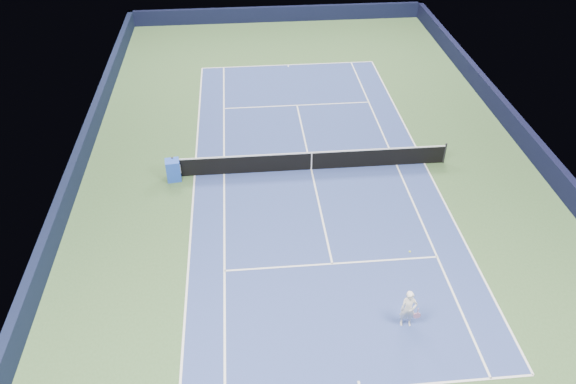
{
  "coord_description": "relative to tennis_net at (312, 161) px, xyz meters",
  "views": [
    {
      "loc": [
        -3.13,
        -21.69,
        15.09
      ],
      "look_at": [
        -1.39,
        -3.0,
        1.0
      ],
      "focal_mm": 35.0,
      "sensor_mm": 36.0,
      "label": 1
    }
  ],
  "objects": [
    {
      "name": "ground",
      "position": [
        0.0,
        0.0,
        -0.5
      ],
      "size": [
        40.0,
        40.0,
        0.0
      ],
      "primitive_type": "plane",
      "color": "#37552E",
      "rests_on": "ground"
    },
    {
      "name": "wall_far",
      "position": [
        0.0,
        19.82,
        0.05
      ],
      "size": [
        22.0,
        0.35,
        1.1
      ],
      "primitive_type": "cube",
      "color": "black",
      "rests_on": "ground"
    },
    {
      "name": "wall_right",
      "position": [
        10.82,
        0.0,
        0.05
      ],
      "size": [
        0.35,
        40.0,
        1.1
      ],
      "primitive_type": "cube",
      "color": "black",
      "rests_on": "ground"
    },
    {
      "name": "wall_left",
      "position": [
        -10.82,
        0.0,
        0.05
      ],
      "size": [
        0.35,
        40.0,
        1.1
      ],
      "primitive_type": "cube",
      "color": "#101732",
      "rests_on": "ground"
    },
    {
      "name": "court_surface",
      "position": [
        0.0,
        0.0,
        -0.5
      ],
      "size": [
        10.97,
        23.77,
        0.01
      ],
      "primitive_type": "cube",
      "color": "navy",
      "rests_on": "ground"
    },
    {
      "name": "baseline_far",
      "position": [
        0.0,
        11.88,
        -0.5
      ],
      "size": [
        10.97,
        0.08,
        0.0
      ],
      "primitive_type": "cube",
      "color": "white",
      "rests_on": "ground"
    },
    {
      "name": "sideline_doubles_right",
      "position": [
        5.49,
        0.0,
        -0.5
      ],
      "size": [
        0.08,
        23.77,
        0.0
      ],
      "primitive_type": "cube",
      "color": "white",
      "rests_on": "ground"
    },
    {
      "name": "sideline_doubles_left",
      "position": [
        -5.49,
        0.0,
        -0.5
      ],
      "size": [
        0.08,
        23.77,
        0.0
      ],
      "primitive_type": "cube",
      "color": "white",
      "rests_on": "ground"
    },
    {
      "name": "sideline_singles_right",
      "position": [
        4.12,
        0.0,
        -0.5
      ],
      "size": [
        0.08,
        23.77,
        0.0
      ],
      "primitive_type": "cube",
      "color": "white",
      "rests_on": "ground"
    },
    {
      "name": "sideline_singles_left",
      "position": [
        -4.12,
        0.0,
        -0.5
      ],
      "size": [
        0.08,
        23.77,
        0.0
      ],
      "primitive_type": "cube",
      "color": "white",
      "rests_on": "ground"
    },
    {
      "name": "service_line_far",
      "position": [
        0.0,
        6.4,
        -0.5
      ],
      "size": [
        8.23,
        0.08,
        0.0
      ],
      "primitive_type": "cube",
      "color": "white",
      "rests_on": "ground"
    },
    {
      "name": "service_line_near",
      "position": [
        0.0,
        -6.4,
        -0.5
      ],
      "size": [
        8.23,
        0.08,
        0.0
      ],
      "primitive_type": "cube",
      "color": "white",
      "rests_on": "ground"
    },
    {
      "name": "center_service_line",
      "position": [
        0.0,
        0.0,
        -0.5
      ],
      "size": [
        0.08,
        12.8,
        0.0
      ],
      "primitive_type": "cube",
      "color": "white",
      "rests_on": "ground"
    },
    {
      "name": "center_mark_far",
      "position": [
        0.0,
        11.73,
        -0.5
      ],
      "size": [
        0.08,
        0.3,
        0.0
      ],
      "primitive_type": "cube",
      "color": "white",
      "rests_on": "ground"
    },
    {
      "name": "tennis_net",
      "position": [
        0.0,
        0.0,
        0.0
      ],
      "size": [
        12.9,
        0.1,
        1.07
      ],
      "color": "black",
      "rests_on": "ground"
    },
    {
      "name": "sponsor_cube",
      "position": [
        -6.4,
        -0.21,
        0.01
      ],
      "size": [
        0.7,
        0.65,
        1.03
      ],
      "color": "blue",
      "rests_on": "ground"
    },
    {
      "name": "tennis_player",
      "position": [
        2.04,
        -9.53,
        0.25
      ],
      "size": [
        0.74,
        1.24,
        2.45
      ],
      "color": "white",
      "rests_on": "ground"
    }
  ]
}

